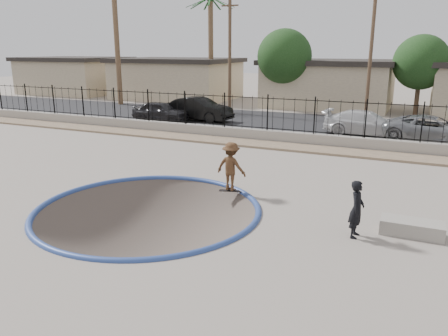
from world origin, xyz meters
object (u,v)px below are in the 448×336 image
object	(u,v)px
videographer	(357,209)
car_c	(366,123)
concrete_ledge	(412,228)
skateboard	(231,191)
car_a	(161,111)
car_d	(432,129)
skater	(231,169)
car_b	(199,109)

from	to	relation	value
videographer	car_c	world-z (taller)	videographer
concrete_ledge	car_c	distance (m)	14.05
skateboard	car_a	size ratio (longest dim) A/B	0.21
skateboard	car_d	xyz separation A→B (m)	(6.36, 12.06, 0.66)
skateboard	concrete_ledge	size ratio (longest dim) A/B	0.53
car_d	car_a	bearing A→B (deg)	95.78
concrete_ledge	car_c	world-z (taller)	car_c
car_d	skater	bearing A→B (deg)	157.47
videographer	car_b	world-z (taller)	car_b
car_b	car_c	bearing A→B (deg)	-88.34
concrete_ledge	car_c	xyz separation A→B (m)	(-2.87, 13.74, 0.53)
car_b	concrete_ledge	bearing A→B (deg)	-130.27
car_a	car_d	xyz separation A→B (m)	(16.72, 0.15, 0.01)
skater	car_c	distance (m)	12.81
car_b	skater	bearing A→B (deg)	-142.54
videographer	car_d	xyz separation A→B (m)	(1.90, 14.08, -0.05)
skateboard	car_c	world-z (taller)	car_c
videographer	car_d	world-z (taller)	videographer
skater	car_c	bearing A→B (deg)	-97.04
car_d	videographer	bearing A→B (deg)	177.59
car_a	car_b	world-z (taller)	car_b
car_b	car_c	distance (m)	11.16
skater	skateboard	xyz separation A→B (m)	(-0.00, 0.00, -0.78)
car_c	car_d	world-z (taller)	car_c
car_b	skateboard	bearing A→B (deg)	-142.54
skateboard	concrete_ledge	bearing A→B (deg)	-29.24
concrete_ledge	car_a	distance (m)	20.88
concrete_ledge	skater	bearing A→B (deg)	167.63
car_a	car_b	distance (m)	2.58
car_a	car_d	bearing A→B (deg)	-90.61
skater	skateboard	world-z (taller)	skater
videographer	car_c	size ratio (longest dim) A/B	0.33
skateboard	car_c	xyz separation A→B (m)	(2.96, 12.46, 0.67)
videographer	skateboard	bearing A→B (deg)	68.54
car_c	videographer	bearing A→B (deg)	-171.72
videographer	car_a	size ratio (longest dim) A/B	0.39
skateboard	car_b	bearing A→B (deg)	104.73
car_a	car_c	size ratio (longest dim) A/B	0.83
concrete_ledge	car_b	size ratio (longest dim) A/B	0.34
concrete_ledge	car_d	world-z (taller)	car_d
car_c	car_d	distance (m)	3.42
car_b	car_d	distance (m)	14.58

